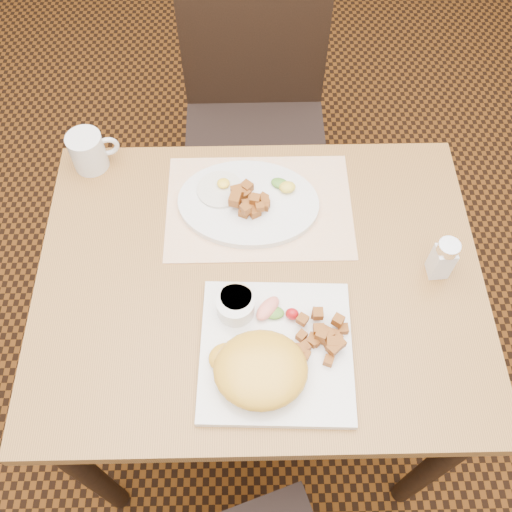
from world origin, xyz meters
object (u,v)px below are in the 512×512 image
object	(u,v)px
plate_square	(276,351)
coffee_mug	(89,151)
chair_far	(255,109)
plate_oval	(248,203)
salt_shaker	(443,258)
table	(259,301)

from	to	relation	value
plate_square	coffee_mug	world-z (taller)	coffee_mug
chair_far	coffee_mug	distance (m)	0.60
chair_far	plate_oval	size ratio (longest dim) A/B	3.19
plate_oval	salt_shaker	bearing A→B (deg)	-24.38
table	plate_square	xyz separation A→B (m)	(0.03, -0.16, 0.12)
chair_far	coffee_mug	world-z (taller)	chair_far
chair_far	coffee_mug	size ratio (longest dim) A/B	8.89
plate_square	salt_shaker	xyz separation A→B (m)	(0.33, 0.17, 0.04)
coffee_mug	chair_far	bearing A→B (deg)	45.82
salt_shaker	coffee_mug	world-z (taller)	salt_shaker
chair_far	coffee_mug	xyz separation A→B (m)	(-0.38, -0.39, 0.25)
chair_far	coffee_mug	bearing A→B (deg)	45.63
chair_far	plate_oval	xyz separation A→B (m)	(-0.02, -0.51, 0.22)
plate_oval	coffee_mug	xyz separation A→B (m)	(-0.35, 0.12, 0.03)
table	plate_square	distance (m)	0.20
plate_oval	salt_shaker	world-z (taller)	salt_shaker
plate_oval	coffee_mug	size ratio (longest dim) A/B	2.79
salt_shaker	coffee_mug	size ratio (longest dim) A/B	0.92
plate_square	chair_far	bearing A→B (deg)	91.63
chair_far	plate_oval	distance (m)	0.56
table	coffee_mug	bearing A→B (deg)	141.13
salt_shaker	chair_far	bearing A→B (deg)	117.46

